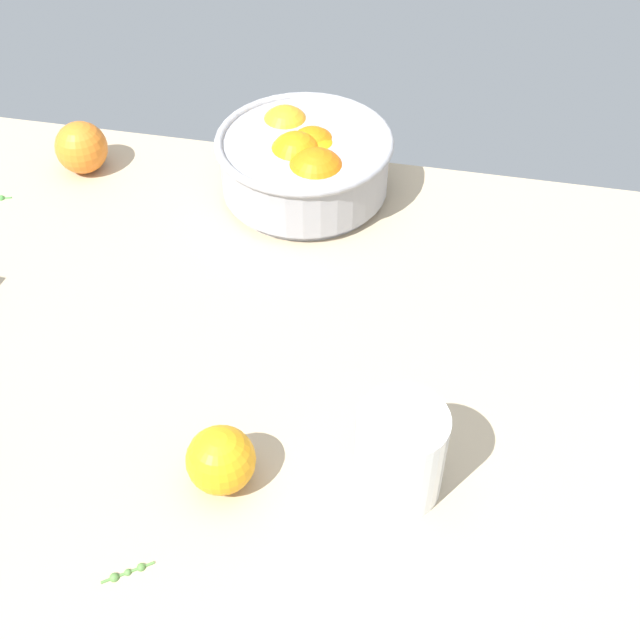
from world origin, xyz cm
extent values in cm
cube|color=tan|center=(0.00, 0.00, -1.50)|extent=(141.99, 81.01, 3.00)
cylinder|color=#99999E|center=(-6.25, 30.78, 0.60)|extent=(21.26, 21.26, 1.20)
cylinder|color=#99999E|center=(-6.25, 30.78, 4.90)|extent=(23.11, 23.11, 7.40)
torus|color=#99999E|center=(-6.25, 30.78, 8.60)|extent=(24.31, 24.31, 1.20)
sphere|color=orange|center=(-4.38, 30.89, 5.35)|extent=(7.64, 7.64, 7.64)
sphere|color=orange|center=(-5.34, 31.95, 6.20)|extent=(7.19, 7.19, 7.19)
sphere|color=orange|center=(-10.11, 35.92, 6.40)|extent=(7.44, 7.44, 7.44)
sphere|color=orange|center=(-7.88, 30.52, 4.97)|extent=(6.86, 6.86, 6.86)
sphere|color=orange|center=(-7.04, 29.17, 6.76)|extent=(7.50, 7.50, 7.50)
sphere|color=orange|center=(-3.67, 25.97, 6.15)|extent=(8.56, 8.56, 8.56)
cylinder|color=white|center=(13.16, -14.94, 5.38)|extent=(8.78, 8.78, 10.76)
cylinder|color=yellow|center=(13.16, -14.94, 1.94)|extent=(7.73, 7.73, 3.89)
sphere|color=orange|center=(-38.88, 30.06, 3.73)|extent=(7.47, 7.47, 7.47)
sphere|color=orange|center=(-4.21, -17.95, 3.50)|extent=(7.01, 7.01, 7.01)
cylinder|color=#527F3B|center=(-10.14, -29.60, 0.15)|extent=(4.35, 3.21, 0.30)
sphere|color=#527F3B|center=(-9.09, -28.85, 0.30)|extent=(0.87, 0.87, 0.87)
sphere|color=#527F3B|center=(-10.14, -29.60, 0.30)|extent=(0.72, 0.72, 0.72)
sphere|color=#527F3B|center=(-11.18, -30.34, 0.30)|extent=(0.95, 0.95, 0.95)
sphere|color=#44893C|center=(-47.86, 21.00, 0.30)|extent=(1.00, 1.00, 1.00)
camera|label=1|loc=(15.12, -63.85, 72.90)|focal=47.56mm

